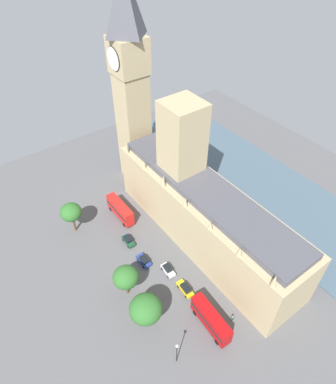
{
  "coord_description": "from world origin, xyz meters",
  "views": [
    {
      "loc": [
        38.92,
        40.61,
        67.76
      ],
      "look_at": [
        1.0,
        -11.37,
        9.24
      ],
      "focal_mm": 31.5,
      "sensor_mm": 36.0,
      "label": 1
    }
  ],
  "objects_px": {
    "parliament_building": "(201,207)",
    "car_white_by_river_gate": "(168,270)",
    "pedestrian_near_tower": "(232,318)",
    "car_dark_green_opposite_hall": "(128,240)",
    "street_lamp_slot_10": "(177,350)",
    "double_decker_bus_leading": "(120,210)",
    "plane_tree_trailing": "(71,212)",
    "car_yellow_cab_kerbside": "(185,289)",
    "plane_tree_corner": "(126,277)",
    "clock_tower": "(130,83)",
    "car_blue_far_end": "(144,260)",
    "double_decker_bus_under_trees": "(211,319)",
    "plane_tree_midblock": "(146,309)"
  },
  "relations": [
    {
      "from": "parliament_building",
      "to": "clock_tower",
      "type": "relative_size",
      "value": 0.96
    },
    {
      "from": "pedestrian_near_tower",
      "to": "plane_tree_trailing",
      "type": "distance_m",
      "value": 45.98
    },
    {
      "from": "clock_tower",
      "to": "car_blue_far_end",
      "type": "distance_m",
      "value": 45.27
    },
    {
      "from": "car_white_by_river_gate",
      "to": "car_yellow_cab_kerbside",
      "type": "height_order",
      "value": "same"
    },
    {
      "from": "clock_tower",
      "to": "car_white_by_river_gate",
      "type": "height_order",
      "value": "clock_tower"
    },
    {
      "from": "car_yellow_cab_kerbside",
      "to": "plane_tree_trailing",
      "type": "height_order",
      "value": "plane_tree_trailing"
    },
    {
      "from": "car_dark_green_opposite_hall",
      "to": "plane_tree_corner",
      "type": "bearing_deg",
      "value": 59.88
    },
    {
      "from": "car_dark_green_opposite_hall",
      "to": "pedestrian_near_tower",
      "type": "xyz_separation_m",
      "value": [
        -6.85,
        30.71,
        -0.2
      ]
    },
    {
      "from": "clock_tower",
      "to": "street_lamp_slot_10",
      "type": "bearing_deg",
      "value": 65.1
    },
    {
      "from": "car_white_by_river_gate",
      "to": "car_yellow_cab_kerbside",
      "type": "xyz_separation_m",
      "value": [
        -0.17,
        6.38,
        0.0
      ]
    },
    {
      "from": "car_dark_green_opposite_hall",
      "to": "car_blue_far_end",
      "type": "relative_size",
      "value": 1.0
    },
    {
      "from": "double_decker_bus_leading",
      "to": "car_white_by_river_gate",
      "type": "distance_m",
      "value": 22.47
    },
    {
      "from": "car_dark_green_opposite_hall",
      "to": "car_yellow_cab_kerbside",
      "type": "xyz_separation_m",
      "value": [
        -3.13,
        19.51,
        0.0
      ]
    },
    {
      "from": "car_yellow_cab_kerbside",
      "to": "plane_tree_corner",
      "type": "distance_m",
      "value": 13.87
    },
    {
      "from": "car_yellow_cab_kerbside",
      "to": "double_decker_bus_under_trees",
      "type": "relative_size",
      "value": 0.45
    },
    {
      "from": "parliament_building",
      "to": "double_decker_bus_leading",
      "type": "xyz_separation_m",
      "value": [
        13.41,
        -17.54,
        -7.13
      ]
    },
    {
      "from": "parliament_building",
      "to": "double_decker_bus_leading",
      "type": "relative_size",
      "value": 5.27
    },
    {
      "from": "parliament_building",
      "to": "double_decker_bus_leading",
      "type": "height_order",
      "value": "parliament_building"
    },
    {
      "from": "double_decker_bus_leading",
      "to": "pedestrian_near_tower",
      "type": "bearing_deg",
      "value": 94.68
    },
    {
      "from": "car_blue_far_end",
      "to": "plane_tree_corner",
      "type": "bearing_deg",
      "value": -147.5
    },
    {
      "from": "double_decker_bus_leading",
      "to": "car_yellow_cab_kerbside",
      "type": "height_order",
      "value": "double_decker_bus_leading"
    },
    {
      "from": "clock_tower",
      "to": "car_blue_far_end",
      "type": "height_order",
      "value": "clock_tower"
    },
    {
      "from": "car_dark_green_opposite_hall",
      "to": "street_lamp_slot_10",
      "type": "bearing_deg",
      "value": 77.48
    },
    {
      "from": "parliament_building",
      "to": "plane_tree_midblock",
      "type": "height_order",
      "value": "parliament_building"
    },
    {
      "from": "double_decker_bus_leading",
      "to": "car_dark_green_opposite_hall",
      "type": "xyz_separation_m",
      "value": [
        3.2,
        9.26,
        -1.75
      ]
    },
    {
      "from": "double_decker_bus_leading",
      "to": "plane_tree_corner",
      "type": "relative_size",
      "value": 1.26
    },
    {
      "from": "double_decker_bus_leading",
      "to": "car_dark_green_opposite_hall",
      "type": "relative_size",
      "value": 2.47
    },
    {
      "from": "double_decker_bus_leading",
      "to": "plane_tree_midblock",
      "type": "bearing_deg",
      "value": 68.85
    },
    {
      "from": "parliament_building",
      "to": "car_white_by_river_gate",
      "type": "xyz_separation_m",
      "value": [
        13.65,
        4.85,
        -8.88
      ]
    },
    {
      "from": "car_yellow_cab_kerbside",
      "to": "double_decker_bus_under_trees",
      "type": "height_order",
      "value": "double_decker_bus_under_trees"
    },
    {
      "from": "pedestrian_near_tower",
      "to": "plane_tree_trailing",
      "type": "relative_size",
      "value": 0.17
    },
    {
      "from": "double_decker_bus_under_trees",
      "to": "plane_tree_trailing",
      "type": "bearing_deg",
      "value": -71.26
    },
    {
      "from": "double_decker_bus_leading",
      "to": "plane_tree_midblock",
      "type": "relative_size",
      "value": 1.13
    },
    {
      "from": "car_yellow_cab_kerbside",
      "to": "pedestrian_near_tower",
      "type": "xyz_separation_m",
      "value": [
        -3.72,
        11.21,
        -0.2
      ]
    },
    {
      "from": "pedestrian_near_tower",
      "to": "plane_tree_midblock",
      "type": "bearing_deg",
      "value": -23.76
    },
    {
      "from": "parliament_building",
      "to": "pedestrian_near_tower",
      "type": "height_order",
      "value": "parliament_building"
    },
    {
      "from": "car_yellow_cab_kerbside",
      "to": "street_lamp_slot_10",
      "type": "height_order",
      "value": "street_lamp_slot_10"
    },
    {
      "from": "pedestrian_near_tower",
      "to": "parliament_building",
      "type": "bearing_deg",
      "value": -104.59
    },
    {
      "from": "car_dark_green_opposite_hall",
      "to": "plane_tree_midblock",
      "type": "relative_size",
      "value": 0.46
    },
    {
      "from": "street_lamp_slot_10",
      "to": "clock_tower",
      "type": "bearing_deg",
      "value": -114.9
    },
    {
      "from": "car_white_by_river_gate",
      "to": "parliament_building",
      "type": "bearing_deg",
      "value": -156.77
    },
    {
      "from": "clock_tower",
      "to": "double_decker_bus_leading",
      "type": "xyz_separation_m",
      "value": [
        13.78,
        13.32,
        -27.39
      ]
    },
    {
      "from": "double_decker_bus_leading",
      "to": "double_decker_bus_under_trees",
      "type": "xyz_separation_m",
      "value": [
        0.93,
        38.17,
        0.0
      ]
    },
    {
      "from": "clock_tower",
      "to": "plane_tree_corner",
      "type": "bearing_deg",
      "value": 54.83
    },
    {
      "from": "car_blue_far_end",
      "to": "clock_tower",
      "type": "bearing_deg",
      "value": 60.52
    },
    {
      "from": "double_decker_bus_leading",
      "to": "plane_tree_corner",
      "type": "height_order",
      "value": "plane_tree_corner"
    },
    {
      "from": "pedestrian_near_tower",
      "to": "plane_tree_corner",
      "type": "bearing_deg",
      "value": -43.34
    },
    {
      "from": "parliament_building",
      "to": "double_decker_bus_leading",
      "type": "bearing_deg",
      "value": -52.61
    },
    {
      "from": "car_dark_green_opposite_hall",
      "to": "car_blue_far_end",
      "type": "xyz_separation_m",
      "value": [
        0.17,
        7.52,
        0.0
      ]
    },
    {
      "from": "parliament_building",
      "to": "car_yellow_cab_kerbside",
      "type": "relative_size",
      "value": 11.66
    }
  ]
}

